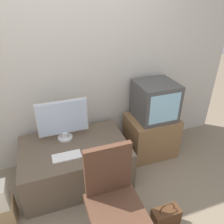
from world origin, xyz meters
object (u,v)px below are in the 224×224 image
Objects in this scene: mouse at (86,152)px; cardboard_box_lower at (3,214)px; office_chair at (113,207)px; main_monitor at (63,120)px; crt_tv at (155,101)px; handbag at (165,218)px; keyboard at (67,156)px.

cardboard_box_lower is at bearing -168.98° from mouse.
office_chair reaches higher than cardboard_box_lower.
office_chair is at bearing -76.85° from main_monitor.
cardboard_box_lower is (-0.96, 0.50, -0.30)m from office_chair.
crt_tv is 0.51× the size of office_chair.
crt_tv is at bearing -0.20° from main_monitor.
mouse is 1.01m from handbag.
office_chair reaches higher than mouse.
keyboard is at bearing 111.97° from office_chair.
main_monitor is 1.17× the size of crt_tv.
crt_tv is at bearing 68.87° from handbag.
office_chair is 2.98× the size of handbag.
main_monitor is at bearing 36.14° from cardboard_box_lower.
keyboard is at bearing 136.34° from handbag.
main_monitor is 2.35× the size of cardboard_box_lower.
office_chair is at bearing -27.46° from cardboard_box_lower.
handbag is at bearing -55.55° from main_monitor.
office_chair is (0.27, -0.68, -0.07)m from keyboard.
handbag is at bearing -111.13° from crt_tv.
keyboard is at bearing 15.18° from cardboard_box_lower.
mouse is at bearing 11.02° from cardboard_box_lower.
main_monitor is 8.80× the size of mouse.
cardboard_box_lower is at bearing 152.54° from office_chair.
office_chair is 3.94× the size of cardboard_box_lower.
office_chair is (0.07, -0.67, -0.08)m from mouse.
keyboard is at bearing -164.35° from crt_tv.
cardboard_box_lower is (-0.89, -0.17, -0.38)m from mouse.
main_monitor reaches higher than office_chair.
mouse reaches higher than keyboard.
mouse is 0.07× the size of office_chair.
office_chair is (-0.92, -1.02, -0.37)m from crt_tv.
crt_tv is at bearing 19.31° from mouse.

